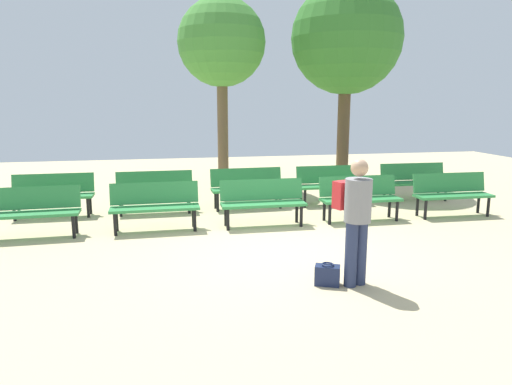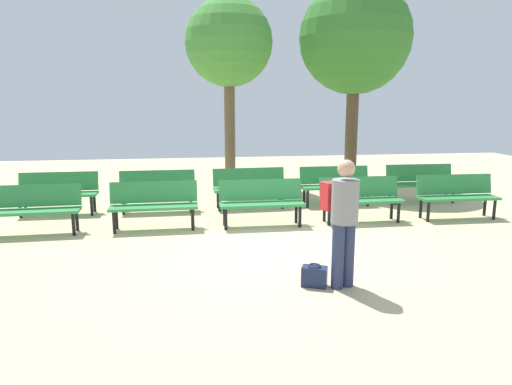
# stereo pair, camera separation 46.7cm
# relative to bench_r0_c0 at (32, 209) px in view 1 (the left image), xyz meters

# --- Properties ---
(ground_plane) EXTENTS (24.88, 24.88, 0.00)m
(ground_plane) POSITION_rel_bench_r0_c0_xyz_m (4.07, -1.56, -0.50)
(ground_plane) COLOR #CCB789
(bench_r0_c0) EXTENTS (1.61, 0.53, 0.87)m
(bench_r0_c0) POSITION_rel_bench_r0_c0_xyz_m (0.00, 0.00, 0.00)
(bench_r0_c0) COLOR #2D8442
(bench_r0_c0) RESTS_ON ground_plane
(bench_r0_c1) EXTENTS (1.60, 0.50, 0.87)m
(bench_r0_c1) POSITION_rel_bench_r0_c0_xyz_m (2.10, 0.04, 0.00)
(bench_r0_c1) COLOR #2D8442
(bench_r0_c1) RESTS_ON ground_plane
(bench_r0_c2) EXTENTS (1.60, 0.50, 0.87)m
(bench_r0_c2) POSITION_rel_bench_r0_c0_xyz_m (4.11, -0.01, 0.00)
(bench_r0_c2) COLOR #2D8442
(bench_r0_c2) RESTS_ON ground_plane
(bench_r0_c3) EXTENTS (1.60, 0.48, 0.87)m
(bench_r0_c3) POSITION_rel_bench_r0_c0_xyz_m (6.08, 0.01, 0.00)
(bench_r0_c3) COLOR #2D8442
(bench_r0_c3) RESTS_ON ground_plane
(bench_r0_c4) EXTENTS (1.61, 0.51, 0.87)m
(bench_r0_c4) POSITION_rel_bench_r0_c0_xyz_m (8.11, -0.01, 0.00)
(bench_r0_c4) COLOR #2D8442
(bench_r0_c4) RESTS_ON ground_plane
(bench_r1_c0) EXTENTS (1.60, 0.48, 0.87)m
(bench_r1_c0) POSITION_rel_bench_r0_c0_xyz_m (0.04, 1.50, 0.00)
(bench_r1_c0) COLOR #2D8442
(bench_r1_c0) RESTS_ON ground_plane
(bench_r1_c1) EXTENTS (1.60, 0.49, 0.87)m
(bench_r1_c1) POSITION_rel_bench_r0_c0_xyz_m (2.08, 1.45, 0.00)
(bench_r1_c1) COLOR #2D8442
(bench_r1_c1) RESTS_ON ground_plane
(bench_r1_c2) EXTENTS (1.61, 0.53, 0.87)m
(bench_r1_c2) POSITION_rel_bench_r0_c0_xyz_m (4.08, 1.51, 0.00)
(bench_r1_c2) COLOR #2D8442
(bench_r1_c2) RESTS_ON ground_plane
(bench_r1_c3) EXTENTS (1.60, 0.49, 0.87)m
(bench_r1_c3) POSITION_rel_bench_r0_c0_xyz_m (6.05, 1.51, 0.00)
(bench_r1_c3) COLOR #2D8442
(bench_r1_c3) RESTS_ON ground_plane
(bench_r1_c4) EXTENTS (1.61, 0.52, 0.87)m
(bench_r1_c4) POSITION_rel_bench_r0_c0_xyz_m (8.14, 1.54, 0.00)
(bench_r1_c4) COLOR #2D8442
(bench_r1_c4) RESTS_ON ground_plane
(tree_0) EXTENTS (3.00, 3.00, 5.50)m
(tree_0) POSITION_rel_bench_r0_c0_xyz_m (7.27, 3.96, 3.46)
(tree_0) COLOR brown
(tree_0) RESTS_ON ground_plane
(tree_1) EXTENTS (2.32, 2.32, 5.02)m
(tree_1) POSITION_rel_bench_r0_c0_xyz_m (3.91, 4.27, 3.30)
(tree_1) COLOR brown
(tree_1) RESTS_ON ground_plane
(visitor_with_backpack) EXTENTS (0.46, 0.59, 1.65)m
(visitor_with_backpack) POSITION_rel_bench_r0_c0_xyz_m (4.65, -3.11, 0.43)
(visitor_with_backpack) COLOR navy
(visitor_with_backpack) RESTS_ON ground_plane
(handbag) EXTENTS (0.37, 0.29, 0.29)m
(handbag) POSITION_rel_bench_r0_c0_xyz_m (4.31, -3.07, -0.37)
(handbag) COLOR #192347
(handbag) RESTS_ON ground_plane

